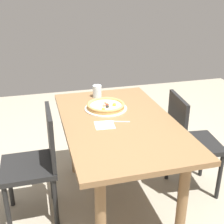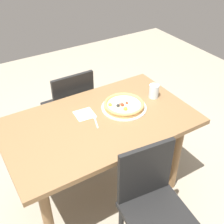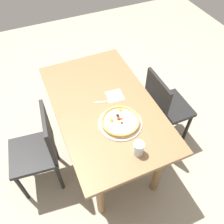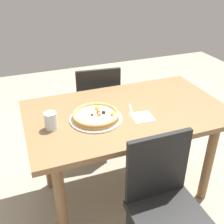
# 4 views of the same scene
# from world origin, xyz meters

# --- Properties ---
(ground_plane) EXTENTS (6.00, 6.00, 0.00)m
(ground_plane) POSITION_xyz_m (0.00, 0.00, 0.00)
(ground_plane) COLOR #9E937F
(dining_table) EXTENTS (1.40, 0.83, 0.77)m
(dining_table) POSITION_xyz_m (0.00, 0.00, 0.66)
(dining_table) COLOR olive
(dining_table) RESTS_ON ground
(chair_near) EXTENTS (0.44, 0.44, 0.90)m
(chair_near) POSITION_xyz_m (0.03, -0.63, 0.50)
(chair_near) COLOR black
(chair_near) RESTS_ON ground
(chair_far) EXTENTS (0.40, 0.40, 0.90)m
(chair_far) POSITION_xyz_m (0.03, 0.63, 0.50)
(chair_far) COLOR black
(chair_far) RESTS_ON ground
(plate) EXTENTS (0.35, 0.35, 0.01)m
(plate) POSITION_xyz_m (0.24, 0.04, 0.78)
(plate) COLOR silver
(plate) RESTS_ON dining_table
(pizza) EXTENTS (0.31, 0.31, 0.05)m
(pizza) POSITION_xyz_m (0.24, 0.04, 0.80)
(pizza) COLOR tan
(pizza) RESTS_ON plate
(fork) EXTENTS (0.07, 0.16, 0.00)m
(fork) POSITION_xyz_m (-0.02, 0.02, 0.78)
(fork) COLOR silver
(fork) RESTS_ON dining_table
(drinking_glass) EXTENTS (0.08, 0.08, 0.11)m
(drinking_glass) POSITION_xyz_m (0.53, 0.05, 0.83)
(drinking_glass) COLOR silver
(drinking_glass) RESTS_ON dining_table
(napkin) EXTENTS (0.15, 0.15, 0.00)m
(napkin) POSITION_xyz_m (-0.06, 0.12, 0.78)
(napkin) COLOR white
(napkin) RESTS_ON dining_table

